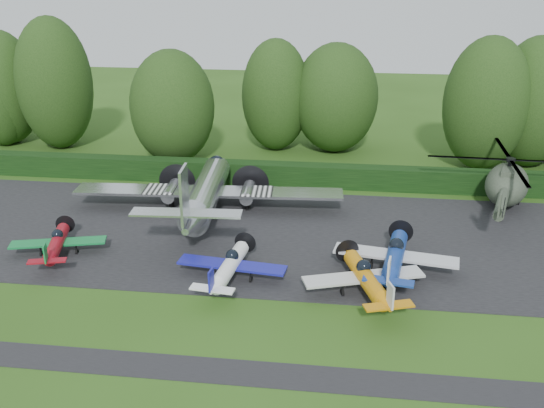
# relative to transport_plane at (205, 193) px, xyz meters

# --- Properties ---
(ground) EXTENTS (160.00, 160.00, 0.00)m
(ground) POSITION_rel_transport_plane_xyz_m (4.97, -13.13, -1.94)
(ground) COLOR #284914
(ground) RESTS_ON ground
(apron) EXTENTS (70.00, 18.00, 0.01)m
(apron) POSITION_rel_transport_plane_xyz_m (4.97, -3.13, -1.93)
(apron) COLOR black
(apron) RESTS_ON ground
(taxiway_verge) EXTENTS (70.00, 2.00, 0.00)m
(taxiway_verge) POSITION_rel_transport_plane_xyz_m (4.97, -19.13, -1.94)
(taxiway_verge) COLOR black
(taxiway_verge) RESTS_ON ground
(hedgerow) EXTENTS (90.00, 1.60, 2.00)m
(hedgerow) POSITION_rel_transport_plane_xyz_m (4.97, 7.87, -1.94)
(hedgerow) COLOR black
(hedgerow) RESTS_ON ground
(transport_plane) EXTENTS (21.68, 16.62, 6.95)m
(transport_plane) POSITION_rel_transport_plane_xyz_m (0.00, 0.00, 0.00)
(transport_plane) COLOR silver
(transport_plane) RESTS_ON ground
(light_plane_red) EXTENTS (6.42, 6.75, 2.47)m
(light_plane_red) POSITION_rel_transport_plane_xyz_m (-8.55, -8.20, -0.91)
(light_plane_red) COLOR maroon
(light_plane_red) RESTS_ON ground
(light_plane_white) EXTENTS (7.02, 7.38, 2.70)m
(light_plane_white) POSITION_rel_transport_plane_xyz_m (3.84, -10.19, -0.81)
(light_plane_white) COLOR white
(light_plane_white) RESTS_ON ground
(light_plane_orange) EXTENTS (7.51, 7.89, 2.88)m
(light_plane_orange) POSITION_rel_transport_plane_xyz_m (12.38, -10.88, -0.74)
(light_plane_orange) COLOR #C77D0B
(light_plane_orange) RESTS_ON ground
(light_plane_blue) EXTENTS (8.03, 8.45, 3.09)m
(light_plane_blue) POSITION_rel_transport_plane_xyz_m (14.23, -7.90, -0.65)
(light_plane_blue) COLOR navy
(light_plane_blue) RESTS_ON ground
(helicopter) EXTENTS (12.98, 15.19, 4.18)m
(helicopter) POSITION_rel_transport_plane_xyz_m (24.02, 4.84, 0.31)
(helicopter) COLOR #313B2D
(helicopter) RESTS_ON ground
(tree_0) EXTENTS (8.72, 8.72, 11.31)m
(tree_0) POSITION_rel_transport_plane_xyz_m (9.60, 18.94, 3.71)
(tree_0) COLOR black
(tree_0) RESTS_ON ground
(tree_2) EXTENTS (8.22, 8.22, 11.19)m
(tree_2) POSITION_rel_transport_plane_xyz_m (-6.12, 13.12, 3.65)
(tree_2) COLOR black
(tree_2) RESTS_ON ground
(tree_3) EXTENTS (8.01, 8.01, 12.67)m
(tree_3) POSITION_rel_transport_plane_xyz_m (23.78, 14.89, 4.39)
(tree_3) COLOR black
(tree_3) RESTS_ON ground
(tree_4) EXTENTS (7.11, 7.11, 11.64)m
(tree_4) POSITION_rel_transport_plane_xyz_m (3.38, 18.80, 3.87)
(tree_4) COLOR black
(tree_4) RESTS_ON ground
(tree_9) EXTENTS (7.81, 7.81, 13.79)m
(tree_9) POSITION_rel_transport_plane_xyz_m (-19.66, 16.60, 4.95)
(tree_9) COLOR black
(tree_9) RESTS_ON ground
(tree_10) EXTENTS (7.90, 7.90, 12.58)m
(tree_10) POSITION_rel_transport_plane_xyz_m (28.50, 16.33, 4.34)
(tree_10) COLOR black
(tree_10) RESTS_ON ground
(tree_11) EXTENTS (7.19, 7.19, 12.22)m
(tree_11) POSITION_rel_transport_plane_xyz_m (-25.90, 17.58, 4.16)
(tree_11) COLOR black
(tree_11) RESTS_ON ground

